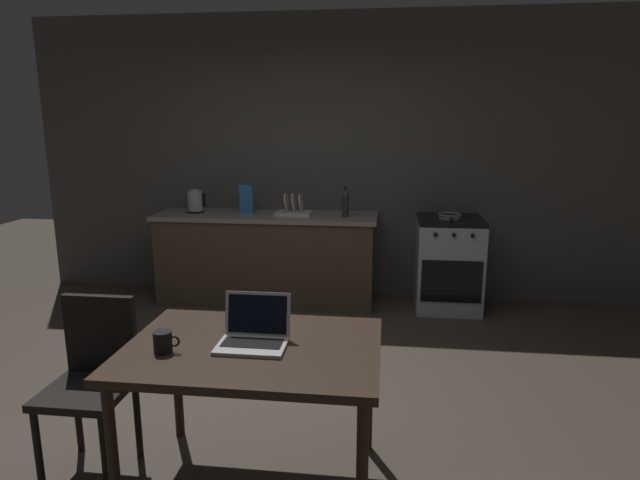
# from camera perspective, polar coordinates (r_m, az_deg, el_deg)

# --- Properties ---
(ground_plane) EXTENTS (12.00, 12.00, 0.00)m
(ground_plane) POSITION_cam_1_polar(r_m,az_deg,el_deg) (3.60, -5.29, -16.95)
(ground_plane) COLOR #473D33
(back_wall) EXTENTS (6.40, 0.10, 2.80)m
(back_wall) POSITION_cam_1_polar(r_m,az_deg,el_deg) (5.44, 2.87, 8.59)
(back_wall) COLOR #504D48
(back_wall) RESTS_ON ground_plane
(kitchen_counter) EXTENTS (2.16, 0.64, 0.88)m
(kitchen_counter) POSITION_cam_1_polar(r_m,az_deg,el_deg) (5.36, -5.65, -1.88)
(kitchen_counter) COLOR #4C3D2D
(kitchen_counter) RESTS_ON ground_plane
(stove_oven) EXTENTS (0.60, 0.62, 0.88)m
(stove_oven) POSITION_cam_1_polar(r_m,az_deg,el_deg) (5.26, 13.47, -2.46)
(stove_oven) COLOR #B7BABF
(stove_oven) RESTS_ON ground_plane
(dining_table) EXTENTS (1.20, 0.85, 0.74)m
(dining_table) POSITION_cam_1_polar(r_m,az_deg,el_deg) (2.62, -7.13, -12.50)
(dining_table) COLOR #332319
(dining_table) RESTS_ON ground_plane
(chair) EXTENTS (0.40, 0.40, 0.90)m
(chair) POSITION_cam_1_polar(r_m,az_deg,el_deg) (3.04, -22.96, -12.86)
(chair) COLOR black
(chair) RESTS_ON ground_plane
(laptop) EXTENTS (0.32, 0.27, 0.22)m
(laptop) POSITION_cam_1_polar(r_m,az_deg,el_deg) (2.58, -7.07, -10.01)
(laptop) COLOR silver
(laptop) RESTS_ON dining_table
(electric_kettle) EXTENTS (0.18, 0.16, 0.23)m
(electric_kettle) POSITION_cam_1_polar(r_m,az_deg,el_deg) (5.45, -13.09, 4.00)
(electric_kettle) COLOR black
(electric_kettle) RESTS_ON kitchen_counter
(bottle) EXTENTS (0.07, 0.07, 0.28)m
(bottle) POSITION_cam_1_polar(r_m,az_deg,el_deg) (5.08, 2.72, 3.97)
(bottle) COLOR #2D2D33
(bottle) RESTS_ON kitchen_counter
(frying_pan) EXTENTS (0.22, 0.39, 0.05)m
(frying_pan) POSITION_cam_1_polar(r_m,az_deg,el_deg) (5.14, 13.61, 2.50)
(frying_pan) COLOR gray
(frying_pan) RESTS_ON stove_oven
(coffee_mug) EXTENTS (0.12, 0.08, 0.10)m
(coffee_mug) POSITION_cam_1_polar(r_m,az_deg,el_deg) (2.58, -16.32, -10.32)
(coffee_mug) COLOR black
(coffee_mug) RESTS_ON dining_table
(cereal_box) EXTENTS (0.13, 0.05, 0.28)m
(cereal_box) POSITION_cam_1_polar(r_m,az_deg,el_deg) (5.31, -7.80, 4.33)
(cereal_box) COLOR #3372B2
(cereal_box) RESTS_ON kitchen_counter
(dish_rack) EXTENTS (0.34, 0.26, 0.21)m
(dish_rack) POSITION_cam_1_polar(r_m,az_deg,el_deg) (5.21, -2.78, 3.22)
(dish_rack) COLOR silver
(dish_rack) RESTS_ON kitchen_counter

